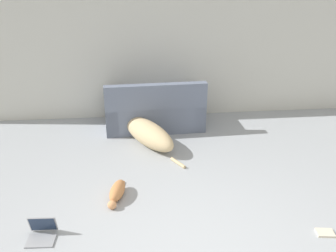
% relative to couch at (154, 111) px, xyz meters
% --- Properties ---
extents(wall_back, '(7.99, 0.06, 2.57)m').
position_rel_couch_xyz_m(wall_back, '(0.13, 0.55, 1.00)').
color(wall_back, beige).
rests_on(wall_back, ground_plane).
extents(couch, '(1.67, 0.89, 0.86)m').
position_rel_couch_xyz_m(couch, '(0.00, 0.00, 0.00)').
color(couch, slate).
rests_on(couch, ground_plane).
extents(dog, '(1.00, 1.58, 0.38)m').
position_rel_couch_xyz_m(dog, '(-0.17, -0.62, -0.10)').
color(dog, tan).
rests_on(dog, ground_plane).
extents(cat, '(0.26, 0.61, 0.17)m').
position_rel_couch_xyz_m(cat, '(-0.59, -2.08, -0.20)').
color(cat, '#BC7A47').
rests_on(cat, ground_plane).
extents(laptop_open, '(0.30, 0.29, 0.22)m').
position_rel_couch_xyz_m(laptop_open, '(-1.35, -2.70, -0.21)').
color(laptop_open, gray).
rests_on(laptop_open, ground_plane).
extents(book_cream, '(0.20, 0.16, 0.02)m').
position_rel_couch_xyz_m(book_cream, '(1.61, -2.96, -0.27)').
color(book_cream, beige).
rests_on(book_cream, ground_plane).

